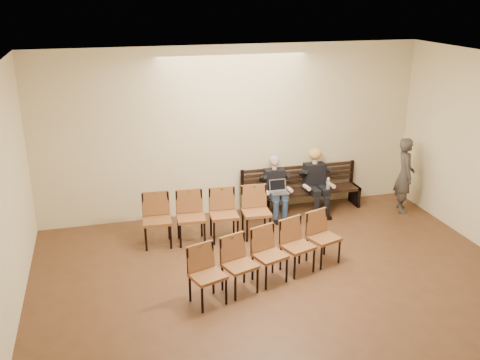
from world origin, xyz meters
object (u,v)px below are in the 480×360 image
at_px(seated_man, 276,188).
at_px(laptop, 280,193).
at_px(bench, 301,200).
at_px(chair_row_back, 270,256).
at_px(chair_row_front, 208,217).
at_px(seated_woman, 316,182).
at_px(water_bottle, 328,189).
at_px(bag, 260,207).
at_px(passerby, 405,170).

distance_m(seated_man, laptop, 0.24).
distance_m(bench, chair_row_back, 3.12).
distance_m(laptop, chair_row_front, 1.74).
relative_size(bench, seated_woman, 2.02).
height_order(bench, seated_man, seated_man).
relative_size(seated_man, water_bottle, 4.93).
distance_m(bench, seated_woman, 0.51).
xyz_separation_m(bench, chair_row_back, (-1.59, -2.67, 0.23)).
bearing_deg(water_bottle, bench, 136.75).
distance_m(bag, chair_row_back, 2.88).
distance_m(seated_woman, bag, 1.29).
relative_size(seated_man, bag, 3.62).
bearing_deg(passerby, laptop, 102.84).
distance_m(water_bottle, chair_row_front, 2.73).
bearing_deg(water_bottle, chair_row_front, -168.46).
relative_size(passerby, chair_row_back, 0.66).
relative_size(laptop, water_bottle, 1.43).
height_order(laptop, chair_row_back, chair_row_back).
bearing_deg(seated_woman, laptop, -165.09).
distance_m(laptop, chair_row_back, 2.51).
distance_m(seated_man, chair_row_back, 2.73).
distance_m(bag, passerby, 3.15).
bearing_deg(laptop, chair_row_back, -121.21).
relative_size(bench, water_bottle, 10.53).
relative_size(laptop, bag, 1.05).
xyz_separation_m(bench, laptop, (-0.62, -0.36, 0.35)).
relative_size(laptop, passerby, 0.19).
relative_size(bench, laptop, 7.37).
height_order(laptop, water_bottle, laptop).
bearing_deg(seated_man, laptop, -86.98).
height_order(bench, chair_row_front, chair_row_front).
bearing_deg(chair_row_front, bench, 26.29).
distance_m(bag, chair_row_front, 1.76).
xyz_separation_m(seated_man, bag, (-0.26, 0.22, -0.48)).
height_order(bag, chair_row_front, chair_row_front).
distance_m(seated_woman, chair_row_back, 3.16).
bearing_deg(passerby, water_bottle, 101.09).
bearing_deg(seated_man, bag, 139.64).
bearing_deg(chair_row_front, passerby, 8.06).
xyz_separation_m(bench, chair_row_front, (-2.25, -0.95, 0.27)).
xyz_separation_m(seated_woman, chair_row_back, (-1.86, -2.55, -0.19)).
distance_m(seated_woman, laptop, 0.92).
distance_m(water_bottle, passerby, 1.70).
relative_size(chair_row_front, chair_row_back, 0.85).
bearing_deg(bench, passerby, -16.12).
xyz_separation_m(seated_woman, water_bottle, (0.16, -0.28, -0.07)).
height_order(bag, chair_row_back, chair_row_back).
height_order(bag, passerby, passerby).
bearing_deg(chair_row_back, passerby, 10.79).
bearing_deg(seated_man, chair_row_back, -110.58).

